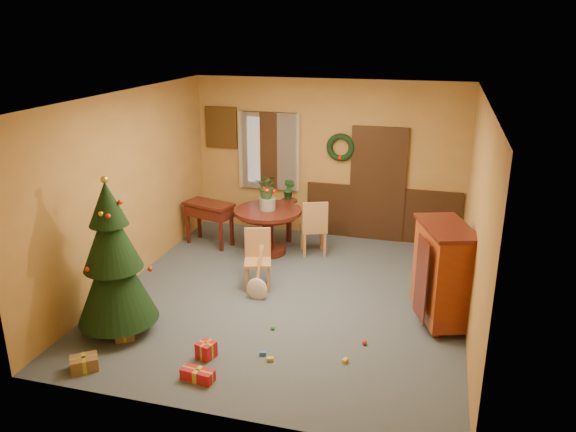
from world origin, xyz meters
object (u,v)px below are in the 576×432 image
(chair_near, at_px, (258,256))
(dining_table, at_px, (268,223))
(sideboard, at_px, (443,271))
(christmas_tree, at_px, (113,261))
(writing_desk, at_px, (209,213))

(chair_near, bearing_deg, dining_table, 100.59)
(chair_near, distance_m, sideboard, 2.72)
(chair_near, relative_size, christmas_tree, 0.43)
(chair_near, height_order, writing_desk, chair_near)
(christmas_tree, bearing_deg, chair_near, 53.13)
(dining_table, relative_size, sideboard, 0.85)
(chair_near, xyz_separation_m, writing_desk, (-1.38, 1.41, 0.11))
(christmas_tree, distance_m, writing_desk, 3.19)
(christmas_tree, height_order, writing_desk, christmas_tree)
(chair_near, height_order, christmas_tree, christmas_tree)
(writing_desk, bearing_deg, sideboard, -23.85)
(chair_near, bearing_deg, sideboard, -8.17)
(dining_table, height_order, sideboard, sideboard)
(christmas_tree, xyz_separation_m, sideboard, (4.00, 1.37, -0.26))
(chair_near, bearing_deg, writing_desk, 134.38)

